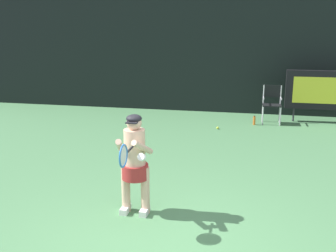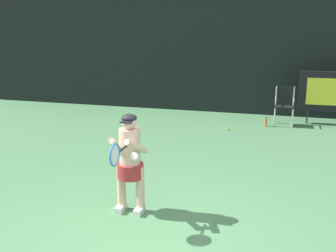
{
  "view_description": "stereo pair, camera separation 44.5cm",
  "coord_description": "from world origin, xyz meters",
  "px_view_note": "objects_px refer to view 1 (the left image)",
  "views": [
    {
      "loc": [
        1.03,
        -4.27,
        2.72
      ],
      "look_at": [
        -0.36,
        2.21,
        1.05
      ],
      "focal_mm": 42.57,
      "sensor_mm": 36.0,
      "label": 1
    },
    {
      "loc": [
        1.46,
        -4.17,
        2.72
      ],
      "look_at": [
        -0.36,
        2.21,
        1.05
      ],
      "focal_mm": 42.57,
      "sensor_mm": 36.0,
      "label": 2
    }
  ],
  "objects_px": {
    "scoreboard": "(326,90)",
    "tennis_racket": "(124,155)",
    "tennis_player": "(135,160)",
    "tennis_ball_loose": "(218,128)",
    "water_bottle": "(254,121)",
    "umpire_chair": "(272,102)"
  },
  "relations": [
    {
      "from": "scoreboard",
      "to": "tennis_racket",
      "type": "distance_m",
      "value": 8.08
    },
    {
      "from": "tennis_player",
      "to": "tennis_ball_loose",
      "type": "distance_m",
      "value": 5.35
    },
    {
      "from": "scoreboard",
      "to": "water_bottle",
      "type": "relative_size",
      "value": 8.3
    },
    {
      "from": "scoreboard",
      "to": "tennis_ball_loose",
      "type": "bearing_deg",
      "value": -154.5
    },
    {
      "from": "tennis_player",
      "to": "tennis_racket",
      "type": "relative_size",
      "value": 2.5
    },
    {
      "from": "water_bottle",
      "to": "tennis_player",
      "type": "distance_m",
      "value": 6.22
    },
    {
      "from": "scoreboard",
      "to": "water_bottle",
      "type": "bearing_deg",
      "value": -160.63
    },
    {
      "from": "tennis_racket",
      "to": "tennis_ball_loose",
      "type": "relative_size",
      "value": 8.85
    },
    {
      "from": "umpire_chair",
      "to": "water_bottle",
      "type": "relative_size",
      "value": 4.08
    },
    {
      "from": "tennis_player",
      "to": "water_bottle",
      "type": "bearing_deg",
      "value": 73.86
    },
    {
      "from": "umpire_chair",
      "to": "tennis_player",
      "type": "bearing_deg",
      "value": -109.25
    },
    {
      "from": "water_bottle",
      "to": "tennis_player",
      "type": "relative_size",
      "value": 0.18
    },
    {
      "from": "tennis_player",
      "to": "tennis_ball_loose",
      "type": "height_order",
      "value": "tennis_player"
    },
    {
      "from": "tennis_player",
      "to": "tennis_ball_loose",
      "type": "bearing_deg",
      "value": 81.81
    },
    {
      "from": "scoreboard",
      "to": "umpire_chair",
      "type": "height_order",
      "value": "scoreboard"
    },
    {
      "from": "scoreboard",
      "to": "tennis_player",
      "type": "xyz_separation_m",
      "value": [
        -3.66,
        -6.62,
        -0.12
      ]
    },
    {
      "from": "umpire_chair",
      "to": "tennis_ball_loose",
      "type": "relative_size",
      "value": 15.88
    },
    {
      "from": "umpire_chair",
      "to": "scoreboard",
      "type": "bearing_deg",
      "value": 13.74
    },
    {
      "from": "tennis_racket",
      "to": "tennis_ball_loose",
      "type": "bearing_deg",
      "value": 75.34
    },
    {
      "from": "tennis_ball_loose",
      "to": "tennis_racket",
      "type": "bearing_deg",
      "value": -96.95
    },
    {
      "from": "umpire_chair",
      "to": "tennis_ball_loose",
      "type": "height_order",
      "value": "umpire_chair"
    },
    {
      "from": "scoreboard",
      "to": "water_bottle",
      "type": "distance_m",
      "value": 2.22
    }
  ]
}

